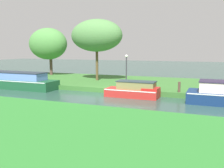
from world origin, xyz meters
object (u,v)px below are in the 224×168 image
(willow_tree_centre, at_px, (96,36))
(mooring_post_near, at_px, (28,80))
(willow_tree_left, at_px, (48,44))
(mooring_post_far, at_px, (179,87))
(forest_narrowboat, at_px, (9,80))
(lamp_post, at_px, (126,67))
(red_barge, at_px, (134,90))

(willow_tree_centre, height_order, mooring_post_near, willow_tree_centre)
(willow_tree_left, height_order, mooring_post_far, willow_tree_left)
(mooring_post_far, bearing_deg, willow_tree_centre, 154.65)
(forest_narrowboat, relative_size, mooring_post_far, 12.95)
(willow_tree_centre, bearing_deg, forest_narrowboat, -141.25)
(lamp_post, bearing_deg, mooring_post_near, -174.67)
(forest_narrowboat, bearing_deg, red_barge, 0.00)
(willow_tree_left, relative_size, mooring_post_far, 7.34)
(mooring_post_far, bearing_deg, mooring_post_near, 180.00)
(mooring_post_near, bearing_deg, red_barge, -5.80)
(lamp_post, bearing_deg, forest_narrowboat, -169.60)
(mooring_post_far, bearing_deg, lamp_post, 168.68)
(red_barge, xyz_separation_m, mooring_post_near, (-10.97, 1.11, 0.12))
(forest_narrowboat, height_order, lamp_post, lamp_post)
(forest_narrowboat, bearing_deg, lamp_post, 10.40)
(red_barge, distance_m, willow_tree_centre, 8.95)
(red_barge, relative_size, willow_tree_centre, 0.65)
(willow_tree_left, relative_size, lamp_post, 2.10)
(willow_tree_centre, height_order, mooring_post_far, willow_tree_centre)
(red_barge, distance_m, mooring_post_near, 11.03)
(forest_narrowboat, xyz_separation_m, mooring_post_far, (15.47, 1.11, 0.11))
(forest_narrowboat, bearing_deg, willow_tree_centre, 38.75)
(willow_tree_centre, distance_m, lamp_post, 6.15)
(forest_narrowboat, bearing_deg, mooring_post_far, 4.12)
(red_barge, distance_m, mooring_post_far, 3.36)
(willow_tree_left, height_order, mooring_post_near, willow_tree_left)
(red_barge, xyz_separation_m, willow_tree_left, (-13.47, 7.80, 3.70))
(forest_narrowboat, height_order, willow_tree_centre, willow_tree_centre)
(willow_tree_centre, relative_size, lamp_post, 2.26)
(lamp_post, xyz_separation_m, mooring_post_near, (-9.64, -0.90, -1.48))
(red_barge, height_order, willow_tree_centre, willow_tree_centre)
(forest_narrowboat, relative_size, willow_tree_centre, 1.64)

